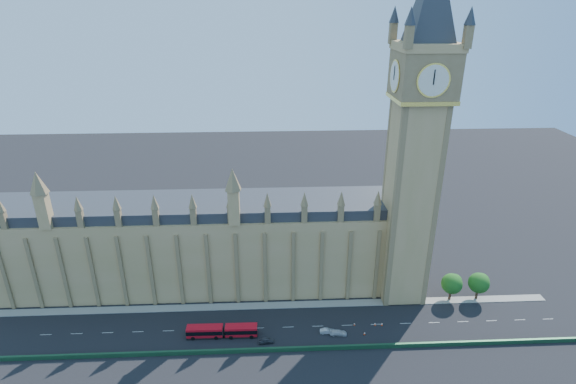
{
  "coord_description": "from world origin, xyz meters",
  "views": [
    {
      "loc": [
        -0.61,
        -97.02,
        80.66
      ],
      "look_at": [
        4.41,
        10.0,
        35.33
      ],
      "focal_mm": 28.0,
      "sensor_mm": 36.0,
      "label": 1
    }
  ],
  "objects_px": {
    "red_bus": "(222,331)",
    "car_grey": "(266,340)",
    "car_silver": "(327,331)",
    "car_white": "(338,333)"
  },
  "relations": [
    {
      "from": "car_grey",
      "to": "car_silver",
      "type": "relative_size",
      "value": 1.03
    },
    {
      "from": "car_silver",
      "to": "red_bus",
      "type": "bearing_deg",
      "value": 91.44
    },
    {
      "from": "car_grey",
      "to": "car_silver",
      "type": "xyz_separation_m",
      "value": [
        16.22,
        2.84,
        -0.05
      ]
    },
    {
      "from": "red_bus",
      "to": "car_grey",
      "type": "distance_m",
      "value": 11.85
    },
    {
      "from": "red_bus",
      "to": "car_white",
      "type": "relative_size",
      "value": 4.06
    },
    {
      "from": "car_silver",
      "to": "car_white",
      "type": "relative_size",
      "value": 0.87
    },
    {
      "from": "red_bus",
      "to": "car_white",
      "type": "height_order",
      "value": "red_bus"
    },
    {
      "from": "car_white",
      "to": "car_grey",
      "type": "bearing_deg",
      "value": 100.85
    },
    {
      "from": "car_white",
      "to": "car_silver",
      "type": "bearing_deg",
      "value": 79.39
    },
    {
      "from": "red_bus",
      "to": "car_grey",
      "type": "height_order",
      "value": "red_bus"
    }
  ]
}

